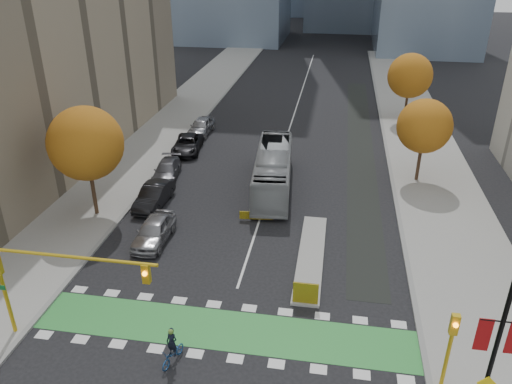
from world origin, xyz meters
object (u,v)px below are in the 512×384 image
(parked_car_c, at_px, (167,170))
(parked_car_d, at_px, (187,144))
(hazard_board, at_px, (306,293))
(banner_lamppost, at_px, (497,342))
(parked_car_b, at_px, (154,196))
(tree_east_near, at_px, (424,126))
(cyclist, at_px, (173,351))
(bus, at_px, (273,170))
(tree_east_far, at_px, (410,76))
(tree_west, at_px, (86,143))
(traffic_signal_west, at_px, (48,273))
(traffic_signal_east, at_px, (451,340))
(parked_car_a, at_px, (154,231))
(parked_car_e, at_px, (201,126))

(parked_car_c, bearing_deg, parked_car_d, 82.56)
(hazard_board, distance_m, banner_lamppost, 10.76)
(parked_car_b, bearing_deg, tree_east_near, 22.77)
(cyclist, height_order, parked_car_d, cyclist)
(cyclist, xyz_separation_m, bus, (2.10, 19.70, 0.97))
(parked_car_d, bearing_deg, hazard_board, -65.00)
(tree_east_far, relative_size, bus, 0.65)
(banner_lamppost, bearing_deg, parked_car_b, 139.93)
(bus, bearing_deg, tree_east_near, 11.26)
(tree_west, height_order, parked_car_d, tree_west)
(bus, relative_size, parked_car_c, 2.44)
(traffic_signal_west, bearing_deg, cyclist, -5.27)
(hazard_board, bearing_deg, parked_car_d, 121.61)
(traffic_signal_west, xyz_separation_m, cyclist, (6.06, -0.56, -3.37))
(parked_car_b, bearing_deg, tree_east_far, 50.54)
(tree_east_far, bearing_deg, tree_east_near, -91.79)
(hazard_board, xyz_separation_m, traffic_signal_west, (-11.93, -4.71, 3.23))
(tree_west, bearing_deg, parked_car_d, 77.31)
(traffic_signal_east, xyz_separation_m, parked_car_c, (-19.50, 19.67, -2.04))
(bus, height_order, parked_car_a, bus)
(tree_east_far, distance_m, parked_car_e, 23.22)
(tree_east_near, distance_m, banner_lamppost, 24.51)
(tree_east_near, height_order, traffic_signal_west, tree_east_near)
(tree_east_far, bearing_deg, banner_lamppost, -91.41)
(parked_car_e, bearing_deg, hazard_board, -61.13)
(hazard_board, height_order, parked_car_b, parked_car_b)
(bus, height_order, parked_car_e, bus)
(tree_west, bearing_deg, banner_lamppost, -31.68)
(hazard_board, xyz_separation_m, banner_lamppost, (7.50, -6.70, 3.81))
(traffic_signal_west, bearing_deg, traffic_signal_east, 0.01)
(traffic_signal_west, distance_m, parked_car_d, 26.06)
(tree_east_near, distance_m, parked_car_c, 21.60)
(tree_west, height_order, parked_car_b, tree_west)
(parked_car_b, distance_m, parked_car_e, 16.27)
(traffic_signal_west, relative_size, cyclist, 4.27)
(bus, bearing_deg, banner_lamppost, -66.65)
(parked_car_c, bearing_deg, traffic_signal_east, -52.69)
(traffic_signal_east, bearing_deg, parked_car_b, 142.05)
(tree_east_far, relative_size, cyclist, 3.83)
(tree_east_near, height_order, parked_car_c, tree_east_near)
(tree_west, bearing_deg, parked_car_c, 67.27)
(hazard_board, height_order, cyclist, cyclist)
(tree_east_far, height_order, parked_car_c, tree_east_far)
(bus, xyz_separation_m, parked_car_a, (-6.73, -9.47, -0.81))
(parked_car_d, bearing_deg, parked_car_b, -93.08)
(bus, distance_m, parked_car_c, 9.29)
(tree_east_near, bearing_deg, traffic_signal_east, -93.81)
(parked_car_a, bearing_deg, traffic_signal_west, -98.37)
(tree_west, distance_m, tree_east_near, 26.01)
(cyclist, height_order, parked_car_b, cyclist)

